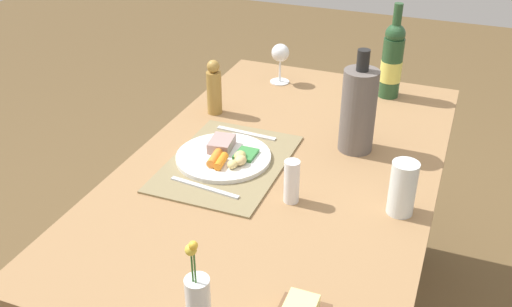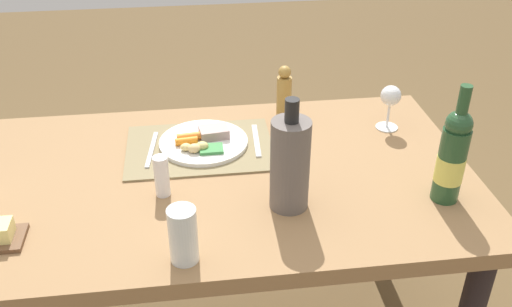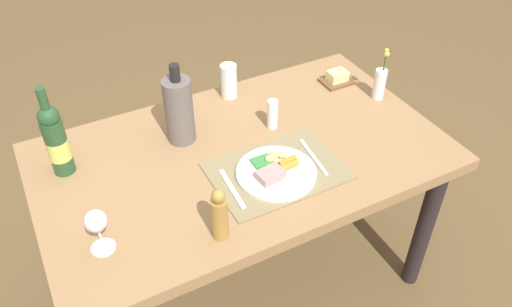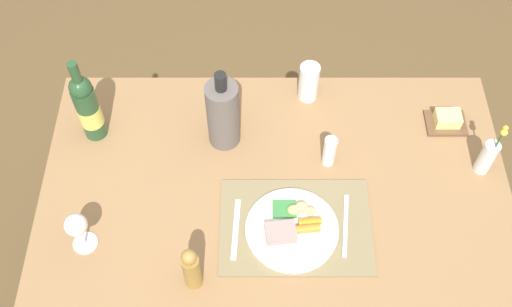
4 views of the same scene
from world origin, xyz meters
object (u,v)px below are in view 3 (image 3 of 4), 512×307
at_px(fork, 232,189).
at_px(flower_vase, 380,83).
at_px(salt_shaker, 273,114).
at_px(dinner_plate, 276,171).
at_px(cooler_bottle, 179,110).
at_px(butter_dish, 337,78).
at_px(water_tumbler, 229,83).
at_px(dining_table, 243,170).
at_px(wine_glass, 96,223).
at_px(pepper_mill, 220,215).
at_px(knife, 313,157).
at_px(wine_bottle, 56,140).

bearing_deg(fork, flower_vase, 18.85).
bearing_deg(salt_shaker, flower_vase, -3.16).
bearing_deg(dinner_plate, flower_vase, 19.70).
height_order(cooler_bottle, butter_dish, cooler_bottle).
relative_size(cooler_bottle, butter_dish, 2.36).
distance_m(cooler_bottle, butter_dish, 0.73).
xyz_separation_m(water_tumbler, flower_vase, (0.53, -0.29, 0.01)).
bearing_deg(dining_table, wine_glass, -159.86).
bearing_deg(fork, cooler_bottle, 100.39).
bearing_deg(pepper_mill, cooler_bottle, 81.76).
height_order(knife, wine_glass, wine_glass).
xyz_separation_m(fork, water_tumbler, (0.23, 0.51, 0.05)).
bearing_deg(cooler_bottle, dinner_plate, -58.20).
relative_size(knife, water_tumbler, 1.45).
distance_m(dining_table, flower_vase, 0.66).
xyz_separation_m(dining_table, flower_vase, (0.64, 0.05, 0.16)).
xyz_separation_m(dinner_plate, knife, (0.16, 0.01, -0.01)).
xyz_separation_m(cooler_bottle, pepper_mill, (-0.07, -0.49, -0.04)).
bearing_deg(knife, dining_table, 149.97).
xyz_separation_m(dinner_plate, fork, (-0.16, 0.00, -0.01)).
xyz_separation_m(salt_shaker, butter_dish, (0.39, 0.15, -0.04)).
distance_m(wine_glass, wine_bottle, 0.40).
distance_m(salt_shaker, wine_bottle, 0.75).
bearing_deg(butter_dish, wine_bottle, -178.40).
xyz_separation_m(dining_table, butter_dish, (0.56, 0.22, 0.11)).
bearing_deg(pepper_mill, dinner_plate, 29.76).
bearing_deg(wine_glass, knife, 4.08).
bearing_deg(cooler_bottle, flower_vase, -8.31).
distance_m(dining_table, salt_shaker, 0.23).
distance_m(dinner_plate, salt_shaker, 0.27).
relative_size(dining_table, knife, 6.99).
height_order(wine_glass, butter_dish, wine_glass).
xyz_separation_m(dinner_plate, flower_vase, (0.60, 0.21, 0.05)).
height_order(knife, cooler_bottle, cooler_bottle).
height_order(fork, knife, same).
relative_size(water_tumbler, wine_bottle, 0.43).
bearing_deg(cooler_bottle, dining_table, -46.54).
distance_m(pepper_mill, water_tumbler, 0.75).
xyz_separation_m(knife, flower_vase, (0.44, 0.20, 0.06)).
distance_m(butter_dish, water_tumbler, 0.46).
height_order(wine_glass, salt_shaker, wine_glass).
distance_m(fork, pepper_mill, 0.21).
relative_size(pepper_mill, water_tumbler, 1.30).
xyz_separation_m(cooler_bottle, water_tumbler, (0.27, 0.18, -0.07)).
relative_size(knife, pepper_mill, 1.11).
distance_m(dinner_plate, flower_vase, 0.63).
height_order(dining_table, wine_glass, wine_glass).
xyz_separation_m(dinner_plate, salt_shaker, (0.12, 0.24, 0.04)).
distance_m(pepper_mill, flower_vase, 0.95).
bearing_deg(knife, cooler_bottle, 145.07).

